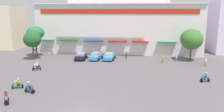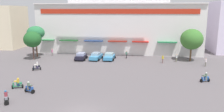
{
  "view_description": "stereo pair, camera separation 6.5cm",
  "coord_description": "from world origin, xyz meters",
  "px_view_note": "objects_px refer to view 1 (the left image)",
  "views": [
    {
      "loc": [
        5.88,
        -20.09,
        10.21
      ],
      "look_at": [
        1.1,
        14.61,
        2.96
      ],
      "focal_mm": 35.69,
      "sensor_mm": 36.0,
      "label": 1
    },
    {
      "loc": [
        5.95,
        -20.08,
        10.21
      ],
      "look_at": [
        1.1,
        14.61,
        2.96
      ],
      "focal_mm": 35.69,
      "sensor_mm": 36.0,
      "label": 2
    }
  ],
  "objects_px": {
    "parked_car_1": "(96,56)",
    "parked_car_2": "(109,56)",
    "pedestrian_2": "(176,58)",
    "pedestrian_3": "(126,54)",
    "plaza_tree_2": "(36,33)",
    "parked_car_0": "(81,56)",
    "scooter_rider_1": "(29,88)",
    "plaza_tree_0": "(32,39)",
    "scooter_rider_4": "(37,67)",
    "pedestrian_0": "(206,62)",
    "pedestrian_1": "(163,59)",
    "scooter_rider_0": "(6,98)",
    "scooter_rider_2": "(18,84)",
    "plaza_tree_1": "(192,39)",
    "scooter_rider_3": "(205,78)",
    "pedestrian_4": "(52,52)"
  },
  "relations": [
    {
      "from": "scooter_rider_2",
      "to": "pedestrian_1",
      "type": "relative_size",
      "value": 0.93
    },
    {
      "from": "pedestrian_0",
      "to": "pedestrian_3",
      "type": "height_order",
      "value": "pedestrian_3"
    },
    {
      "from": "scooter_rider_0",
      "to": "scooter_rider_2",
      "type": "xyz_separation_m",
      "value": [
        -1.42,
        4.7,
        -0.06
      ]
    },
    {
      "from": "scooter_rider_2",
      "to": "pedestrian_1",
      "type": "distance_m",
      "value": 26.63
    },
    {
      "from": "pedestrian_0",
      "to": "pedestrian_1",
      "type": "distance_m",
      "value": 7.77
    },
    {
      "from": "pedestrian_1",
      "to": "pedestrian_0",
      "type": "bearing_deg",
      "value": -11.58
    },
    {
      "from": "plaza_tree_1",
      "to": "scooter_rider_0",
      "type": "xyz_separation_m",
      "value": [
        -24.59,
        -24.78,
        -3.79
      ]
    },
    {
      "from": "plaza_tree_1",
      "to": "pedestrian_1",
      "type": "xyz_separation_m",
      "value": [
        -5.76,
        -2.79,
        -3.54
      ]
    },
    {
      "from": "parked_car_2",
      "to": "scooter_rider_1",
      "type": "relative_size",
      "value": 2.94
    },
    {
      "from": "pedestrian_4",
      "to": "parked_car_1",
      "type": "bearing_deg",
      "value": -13.41
    },
    {
      "from": "parked_car_2",
      "to": "pedestrian_2",
      "type": "distance_m",
      "value": 13.59
    },
    {
      "from": "scooter_rider_2",
      "to": "plaza_tree_1",
      "type": "bearing_deg",
      "value": 37.67
    },
    {
      "from": "parked_car_1",
      "to": "parked_car_2",
      "type": "height_order",
      "value": "parked_car_1"
    },
    {
      "from": "parked_car_2",
      "to": "parked_car_1",
      "type": "bearing_deg",
      "value": -174.52
    },
    {
      "from": "scooter_rider_0",
      "to": "pedestrian_1",
      "type": "bearing_deg",
      "value": 49.41
    },
    {
      "from": "plaza_tree_2",
      "to": "pedestrian_2",
      "type": "distance_m",
      "value": 30.52
    },
    {
      "from": "scooter_rider_0",
      "to": "scooter_rider_2",
      "type": "distance_m",
      "value": 4.91
    },
    {
      "from": "pedestrian_2",
      "to": "pedestrian_3",
      "type": "bearing_deg",
      "value": 168.59
    },
    {
      "from": "plaza_tree_2",
      "to": "scooter_rider_0",
      "type": "distance_m",
      "value": 26.57
    },
    {
      "from": "scooter_rider_4",
      "to": "pedestrian_1",
      "type": "xyz_separation_m",
      "value": [
        21.99,
        8.33,
        0.29
      ]
    },
    {
      "from": "pedestrian_1",
      "to": "pedestrian_2",
      "type": "xyz_separation_m",
      "value": [
        2.8,
        1.33,
        0.01
      ]
    },
    {
      "from": "plaza_tree_0",
      "to": "pedestrian_4",
      "type": "xyz_separation_m",
      "value": [
        2.33,
        4.19,
        -3.33
      ]
    },
    {
      "from": "parked_car_2",
      "to": "pedestrian_2",
      "type": "height_order",
      "value": "pedestrian_2"
    },
    {
      "from": "parked_car_1",
      "to": "parked_car_2",
      "type": "distance_m",
      "value": 2.78
    },
    {
      "from": "parked_car_1",
      "to": "pedestrian_1",
      "type": "distance_m",
      "value": 13.62
    },
    {
      "from": "scooter_rider_0",
      "to": "scooter_rider_3",
      "type": "relative_size",
      "value": 1.08
    },
    {
      "from": "plaza_tree_2",
      "to": "scooter_rider_4",
      "type": "height_order",
      "value": "plaza_tree_2"
    },
    {
      "from": "scooter_rider_1",
      "to": "parked_car_1",
      "type": "bearing_deg",
      "value": 77.66
    },
    {
      "from": "parked_car_2",
      "to": "pedestrian_0",
      "type": "distance_m",
      "value": 18.66
    },
    {
      "from": "plaza_tree_1",
      "to": "scooter_rider_2",
      "type": "bearing_deg",
      "value": -142.33
    },
    {
      "from": "parked_car_2",
      "to": "pedestrian_1",
      "type": "height_order",
      "value": "pedestrian_1"
    },
    {
      "from": "parked_car_0",
      "to": "scooter_rider_1",
      "type": "height_order",
      "value": "scooter_rider_1"
    },
    {
      "from": "plaza_tree_2",
      "to": "pedestrian_2",
      "type": "relative_size",
      "value": 4.26
    },
    {
      "from": "scooter_rider_1",
      "to": "pedestrian_1",
      "type": "relative_size",
      "value": 0.93
    },
    {
      "from": "plaza_tree_1",
      "to": "parked_car_2",
      "type": "distance_m",
      "value": 17.01
    },
    {
      "from": "scooter_rider_3",
      "to": "plaza_tree_2",
      "type": "bearing_deg",
      "value": 156.97
    },
    {
      "from": "plaza_tree_0",
      "to": "scooter_rider_4",
      "type": "bearing_deg",
      "value": -59.94
    },
    {
      "from": "scooter_rider_0",
      "to": "parked_car_0",
      "type": "bearing_deg",
      "value": 84.58
    },
    {
      "from": "plaza_tree_0",
      "to": "pedestrian_0",
      "type": "bearing_deg",
      "value": -2.0
    },
    {
      "from": "plaza_tree_2",
      "to": "pedestrian_0",
      "type": "distance_m",
      "value": 35.52
    },
    {
      "from": "scooter_rider_2",
      "to": "plaza_tree_2",
      "type": "bearing_deg",
      "value": 109.57
    },
    {
      "from": "plaza_tree_2",
      "to": "parked_car_0",
      "type": "bearing_deg",
      "value": -10.26
    },
    {
      "from": "parked_car_1",
      "to": "pedestrian_4",
      "type": "relative_size",
      "value": 2.72
    },
    {
      "from": "plaza_tree_0",
      "to": "scooter_rider_2",
      "type": "relative_size",
      "value": 3.97
    },
    {
      "from": "parked_car_0",
      "to": "scooter_rider_1",
      "type": "bearing_deg",
      "value": -93.63
    },
    {
      "from": "plaza_tree_1",
      "to": "pedestrian_1",
      "type": "bearing_deg",
      "value": -154.14
    },
    {
      "from": "scooter_rider_2",
      "to": "pedestrian_0",
      "type": "xyz_separation_m",
      "value": [
        27.86,
        15.73,
        0.3
      ]
    },
    {
      "from": "scooter_rider_1",
      "to": "pedestrian_0",
      "type": "relative_size",
      "value": 0.94
    },
    {
      "from": "pedestrian_0",
      "to": "pedestrian_4",
      "type": "xyz_separation_m",
      "value": [
        -31.88,
        5.38,
        0.03
      ]
    },
    {
      "from": "plaza_tree_1",
      "to": "plaza_tree_2",
      "type": "height_order",
      "value": "plaza_tree_2"
    }
  ]
}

